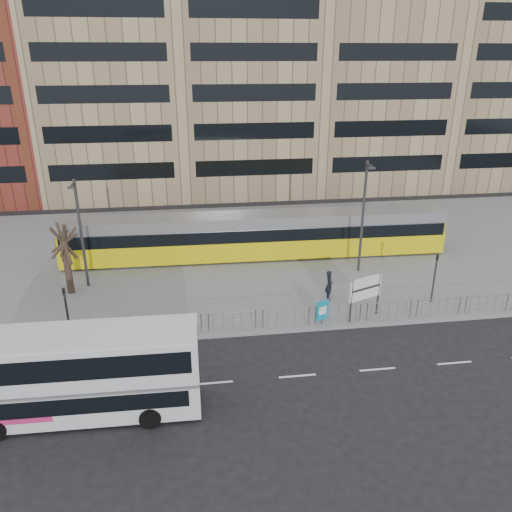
{
  "coord_description": "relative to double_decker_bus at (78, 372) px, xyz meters",
  "views": [
    {
      "loc": [
        -2.66,
        -23.46,
        14.36
      ],
      "look_at": [
        1.37,
        6.0,
        2.2
      ],
      "focal_mm": 35.0,
      "sensor_mm": 36.0,
      "label": 1
    }
  ],
  "objects": [
    {
      "name": "pedestrian",
      "position": [
        13.18,
        8.81,
        -1.06
      ],
      "size": [
        0.49,
        0.71,
        1.89
      ],
      "primitive_type": "imported",
      "rotation": [
        0.0,
        0.0,
        1.52
      ],
      "color": "black",
      "rests_on": "plaza"
    },
    {
      "name": "plaza",
      "position": [
        7.62,
        17.42,
        -2.08
      ],
      "size": [
        64.0,
        24.0,
        0.15
      ],
      "primitive_type": "cube",
      "color": "slate",
      "rests_on": "ground"
    },
    {
      "name": "pedestrian_barrier",
      "position": [
        9.62,
        5.92,
        -1.17
      ],
      "size": [
        32.07,
        0.07,
        1.1
      ],
      "color": "gray",
      "rests_on": "plaza"
    },
    {
      "name": "traffic_light_west",
      "position": [
        -1.67,
        5.92,
        -0.03
      ],
      "size": [
        0.19,
        0.22,
        3.1
      ],
      "rotation": [
        0.0,
        0.0,
        0.11
      ],
      "color": "#2D2D30",
      "rests_on": "plaza"
    },
    {
      "name": "ad_panel",
      "position": [
        11.98,
        5.81,
        -1.15
      ],
      "size": [
        0.74,
        0.35,
        1.46
      ],
      "rotation": [
        0.0,
        0.0,
        0.39
      ],
      "color": "#2D2D30",
      "rests_on": "plaza"
    },
    {
      "name": "building_row",
      "position": [
        9.17,
        39.69,
        10.76
      ],
      "size": [
        70.4,
        18.4,
        31.2
      ],
      "color": "maroon",
      "rests_on": "ground"
    },
    {
      "name": "lamp_post_west",
      "position": [
        -1.96,
        12.75,
        1.92
      ],
      "size": [
        0.45,
        1.04,
        7.11
      ],
      "color": "#2D2D30",
      "rests_on": "plaza"
    },
    {
      "name": "traffic_light_east",
      "position": [
        19.35,
        7.6,
        -0.03
      ],
      "size": [
        0.22,
        0.24,
        3.1
      ],
      "rotation": [
        0.0,
        0.0,
        -0.33
      ],
      "color": "#2D2D30",
      "rests_on": "plaza"
    },
    {
      "name": "kerb",
      "position": [
        7.62,
        5.47,
        -2.08
      ],
      "size": [
        64.0,
        0.25,
        0.17
      ],
      "primitive_type": "cube",
      "color": "gray",
      "rests_on": "ground"
    },
    {
      "name": "ground",
      "position": [
        7.62,
        5.42,
        -2.15
      ],
      "size": [
        120.0,
        120.0,
        0.0
      ],
      "primitive_type": "plane",
      "color": "black",
      "rests_on": "ground"
    },
    {
      "name": "bare_tree",
      "position": [
        -2.86,
        11.9,
        2.85
      ],
      "size": [
        4.45,
        4.45,
        6.89
      ],
      "color": "#2E221A",
      "rests_on": "plaza"
    },
    {
      "name": "road_markings",
      "position": [
        8.62,
        1.42,
        -2.15
      ],
      "size": [
        62.0,
        0.12,
        0.01
      ],
      "primitive_type": "cube",
      "color": "white",
      "rests_on": "ground"
    },
    {
      "name": "station_sign",
      "position": [
        14.53,
        6.22,
        -0.23
      ],
      "size": [
        2.1,
        0.91,
        2.56
      ],
      "rotation": [
        0.0,
        0.0,
        0.38
      ],
      "color": "#2D2D30",
      "rests_on": "plaza"
    },
    {
      "name": "lamp_post_east",
      "position": [
        16.45,
        12.71,
        2.23
      ],
      "size": [
        0.45,
        1.04,
        7.74
      ],
      "color": "#2D2D30",
      "rests_on": "plaza"
    },
    {
      "name": "tram",
      "position": [
        9.72,
        16.33,
        -0.34
      ],
      "size": [
        28.13,
        3.18,
        3.31
      ],
      "rotation": [
        0.0,
        0.0,
        -0.02
      ],
      "color": "#D5C50B",
      "rests_on": "plaza"
    },
    {
      "name": "double_decker_bus",
      "position": [
        0.0,
        0.0,
        0.0
      ],
      "size": [
        10.0,
        2.71,
        3.99
      ],
      "rotation": [
        0.0,
        0.0,
        -0.02
      ],
      "color": "silver",
      "rests_on": "ground"
    }
  ]
}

